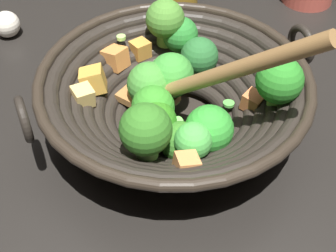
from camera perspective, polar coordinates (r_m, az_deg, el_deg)
The scene contains 3 objects.
ground_plane at distance 0.64m, azimuth 0.66°, elevation -0.59°, with size 4.00×4.00×0.00m, color black.
wok at distance 0.60m, azimuth 0.81°, elevation 3.59°, with size 0.33×0.37×0.22m.
garlic_bulb at distance 0.84m, azimuth -18.34°, elevation 11.23°, with size 0.04×0.04×0.04m, color silver.
Camera 1 is at (0.44, -0.05, 0.46)m, focal length 52.12 mm.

